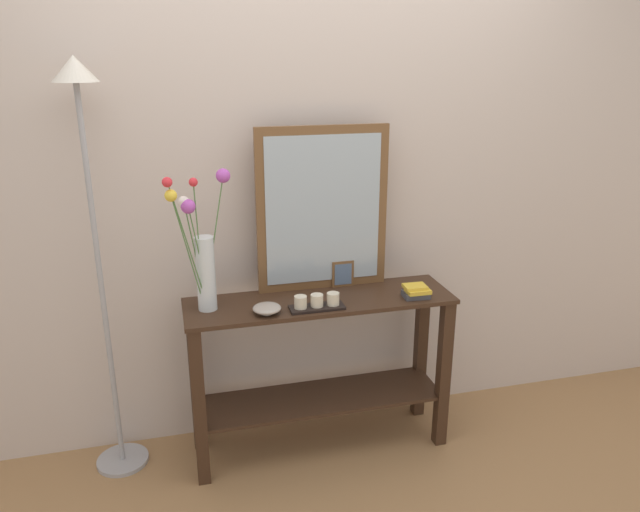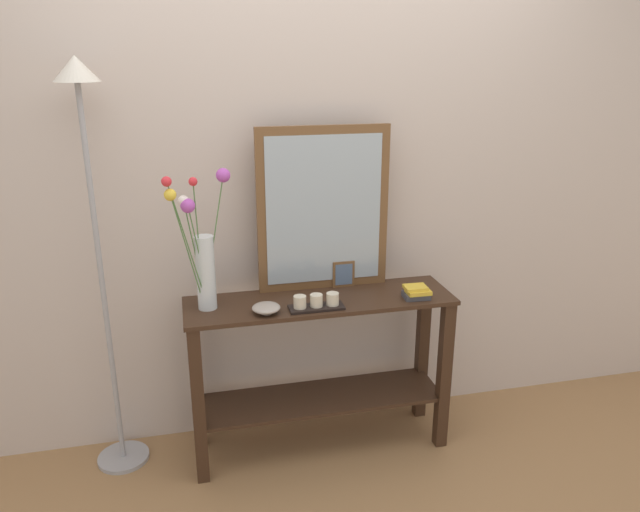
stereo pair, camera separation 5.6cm
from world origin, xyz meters
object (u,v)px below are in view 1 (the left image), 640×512
at_px(tall_vase_left, 203,254).
at_px(candle_tray, 317,303).
at_px(decorative_bowl, 267,308).
at_px(floor_lamp, 92,208).
at_px(console_table, 320,357).
at_px(picture_frame_small, 343,274).
at_px(book_stack, 416,292).
at_px(mirror_leaning, 323,210).

xyz_separation_m(tall_vase_left, candle_tray, (0.47, -0.11, -0.23)).
bearing_deg(decorative_bowl, floor_lamp, 163.57).
bearing_deg(console_table, picture_frame_small, 41.02).
distance_m(console_table, floor_lamp, 1.22).
distance_m(decorative_bowl, book_stack, 0.70).
height_order(console_table, mirror_leaning, mirror_leaning).
bearing_deg(picture_frame_small, tall_vase_left, -169.29).
relative_size(console_table, floor_lamp, 0.67).
relative_size(mirror_leaning, tall_vase_left, 1.24).
relative_size(candle_tray, picture_frame_small, 1.91).
distance_m(console_table, book_stack, 0.55).
distance_m(console_table, tall_vase_left, 0.76).
relative_size(tall_vase_left, picture_frame_small, 4.85).
xyz_separation_m(mirror_leaning, floor_lamp, (-1.00, -0.04, 0.08)).
relative_size(console_table, decorative_bowl, 10.00).
bearing_deg(book_stack, tall_vase_left, 174.30).
bearing_deg(floor_lamp, candle_tray, -12.64).
bearing_deg(book_stack, decorative_bowl, -179.15).
height_order(console_table, floor_lamp, floor_lamp).
relative_size(tall_vase_left, floor_lamp, 0.33).
height_order(picture_frame_small, decorative_bowl, picture_frame_small).
distance_m(console_table, candle_tray, 0.34).
bearing_deg(candle_tray, floor_lamp, 167.36).
xyz_separation_m(tall_vase_left, book_stack, (0.95, -0.09, -0.23)).
bearing_deg(console_table, decorative_bowl, -158.71).
height_order(console_table, picture_frame_small, picture_frame_small).
relative_size(decorative_bowl, book_stack, 1.02).
bearing_deg(tall_vase_left, mirror_leaning, 13.97).
xyz_separation_m(mirror_leaning, tall_vase_left, (-0.57, -0.14, -0.12)).
xyz_separation_m(console_table, decorative_bowl, (-0.26, -0.10, 0.32)).
bearing_deg(mirror_leaning, candle_tray, -110.31).
xyz_separation_m(console_table, floor_lamp, (-0.95, 0.10, 0.76)).
xyz_separation_m(mirror_leaning, decorative_bowl, (-0.31, -0.25, -0.36)).
bearing_deg(tall_vase_left, picture_frame_small, 10.71).
distance_m(console_table, mirror_leaning, 0.70).
height_order(tall_vase_left, candle_tray, tall_vase_left).
distance_m(picture_frame_small, book_stack, 0.36).
bearing_deg(tall_vase_left, console_table, -0.25).
height_order(mirror_leaning, picture_frame_small, mirror_leaning).
xyz_separation_m(mirror_leaning, book_stack, (0.38, -0.24, -0.36)).
bearing_deg(picture_frame_small, floor_lamp, -178.52).
bearing_deg(decorative_bowl, book_stack, 0.85).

